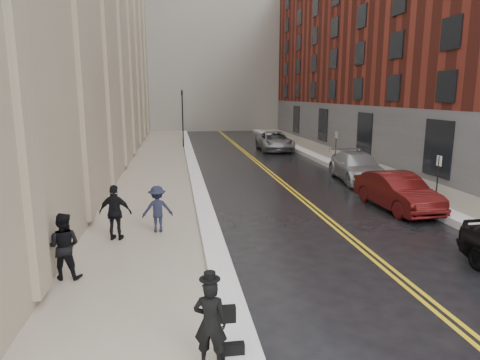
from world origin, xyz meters
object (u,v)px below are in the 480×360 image
object	(u,v)px
car_silver_far	(275,141)
pedestrian_a	(64,246)
pedestrian_main	(210,323)
pedestrian_b	(157,209)
car_silver_near	(357,167)
pedestrian_c	(115,213)
car_maroon	(397,191)

from	to	relation	value
car_silver_far	pedestrian_a	distance (m)	27.73
pedestrian_main	pedestrian_b	xyz separation A→B (m)	(-1.18, 7.70, 0.00)
car_silver_near	car_silver_far	xyz separation A→B (m)	(-1.56, 13.70, 0.01)
pedestrian_a	pedestrian_b	bearing A→B (deg)	-114.22
pedestrian_a	pedestrian_c	size ratio (longest dim) A/B	0.95
car_maroon	car_silver_near	world-z (taller)	car_silver_near
car_silver_far	pedestrian_b	world-z (taller)	pedestrian_b
pedestrian_main	pedestrian_a	size ratio (longest dim) A/B	0.93
car_maroon	car_silver_far	xyz separation A→B (m)	(-0.68, 19.74, 0.03)
pedestrian_b	car_silver_near	bearing A→B (deg)	-149.67
car_maroon	car_silver_far	size ratio (longest dim) A/B	0.81
pedestrian_main	pedestrian_a	world-z (taller)	pedestrian_a
pedestrian_main	pedestrian_b	world-z (taller)	pedestrian_b
car_maroon	pedestrian_main	bearing A→B (deg)	-135.61
pedestrian_b	pedestrian_c	xyz separation A→B (m)	(-1.31, -0.64, 0.10)
car_maroon	pedestrian_c	bearing A→B (deg)	-170.41
pedestrian_main	pedestrian_c	distance (m)	7.49
car_maroon	car_silver_near	bearing A→B (deg)	78.00
pedestrian_main	pedestrian_c	bearing A→B (deg)	-55.55
car_maroon	pedestrian_a	size ratio (longest dim) A/B	2.71
pedestrian_b	pedestrian_main	bearing A→B (deg)	92.28
pedestrian_a	pedestrian_b	world-z (taller)	pedestrian_a
car_silver_far	pedestrian_a	bearing A→B (deg)	-111.71
car_maroon	pedestrian_main	world-z (taller)	pedestrian_main
car_silver_near	pedestrian_main	size ratio (longest dim) A/B	3.39
car_silver_far	pedestrian_main	size ratio (longest dim) A/B	3.60
car_silver_near	pedestrian_main	world-z (taller)	pedestrian_main
car_silver_far	pedestrian_main	world-z (taller)	pedestrian_main
car_silver_near	car_silver_far	world-z (taller)	car_silver_far
car_maroon	pedestrian_b	world-z (taller)	pedestrian_b
car_silver_near	pedestrian_c	size ratio (longest dim) A/B	3.00
pedestrian_main	pedestrian_b	size ratio (longest dim) A/B	1.00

